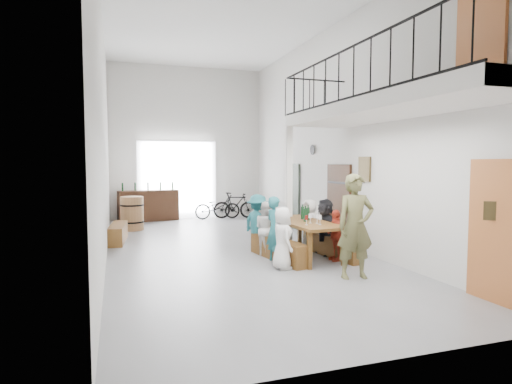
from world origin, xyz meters
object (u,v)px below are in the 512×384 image
object	(u,v)px
bench_inner	(278,249)
serving_counter	(149,206)
oak_barrel	(132,213)
side_bench	(118,233)
host_standing	(355,226)
tasting_table	(304,225)
bicycle_near	(218,207)

from	to	relation	value
bench_inner	serving_counter	world-z (taller)	serving_counter
oak_barrel	serving_counter	world-z (taller)	serving_counter
side_bench	bench_inner	bearing A→B (deg)	-44.69
bench_inner	host_standing	world-z (taller)	host_standing
serving_counter	host_standing	bearing A→B (deg)	-80.63
tasting_table	bicycle_near	xyz separation A→B (m)	(-0.34, 6.74, -0.27)
bench_inner	oak_barrel	size ratio (longest dim) A/B	1.93
oak_barrel	host_standing	size ratio (longest dim) A/B	0.55
tasting_table	bicycle_near	distance (m)	6.76
host_standing	side_bench	bearing A→B (deg)	136.18
host_standing	oak_barrel	bearing A→B (deg)	124.71
bench_inner	host_standing	size ratio (longest dim) A/B	1.06
tasting_table	bicycle_near	size ratio (longest dim) A/B	1.36
side_bench	bicycle_near	distance (m)	5.00
tasting_table	bicycle_near	world-z (taller)	bicycle_near
host_standing	tasting_table	bearing A→B (deg)	102.98
tasting_table	bench_inner	distance (m)	0.77
tasting_table	oak_barrel	xyz separation A→B (m)	(-3.37, 5.05, -0.20)
side_bench	host_standing	bearing A→B (deg)	-51.01
oak_barrel	serving_counter	bearing A→B (deg)	72.17
tasting_table	host_standing	bearing A→B (deg)	-87.28
bench_inner	side_bench	bearing A→B (deg)	126.92
bench_inner	serving_counter	bearing A→B (deg)	98.65
serving_counter	side_bench	bearing A→B (deg)	-114.39
tasting_table	serving_counter	bearing A→B (deg)	108.41
host_standing	bicycle_near	size ratio (longest dim) A/B	1.12
oak_barrel	serving_counter	size ratio (longest dim) A/B	0.50
side_bench	host_standing	distance (m)	6.36
bench_inner	side_bench	size ratio (longest dim) A/B	1.21
bench_inner	serving_counter	size ratio (longest dim) A/B	0.97
oak_barrel	bicycle_near	world-z (taller)	oak_barrel
tasting_table	side_bench	size ratio (longest dim) A/B	1.39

